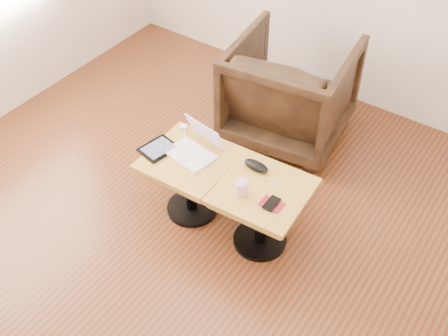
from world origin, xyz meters
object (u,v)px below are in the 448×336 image
Objects in this scene: armchair at (290,91)px; side_table_left at (190,171)px; laptop at (195,147)px; striped_cup at (241,188)px; side_table_right at (262,203)px.

side_table_left is at bearing 76.57° from armchair.
laptop is at bearing 76.30° from armchair.
striped_cup is at bearing -8.43° from laptop.
striped_cup is 1.22m from armchair.
side_table_left is 0.48m from striped_cup.
side_table_right is 5.79× the size of striped_cup.
side_table_left is at bearing 169.82° from striped_cup.
side_table_left is at bearing 179.37° from side_table_right.
armchair is (0.11, 1.03, -0.12)m from laptop.
striped_cup is at bearing -133.99° from side_table_right.
laptop is 1.04m from armchair.
armchair reaches higher than side_table_left.
side_table_right is at bearing 5.39° from laptop.
armchair is (0.11, 1.09, 0.04)m from side_table_left.
side_table_left is 1.64× the size of laptop.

